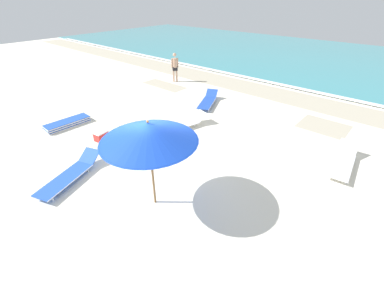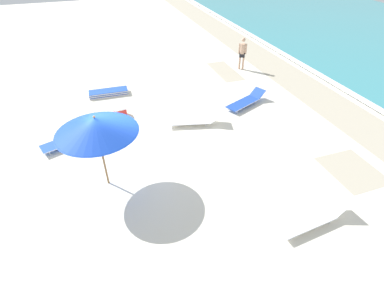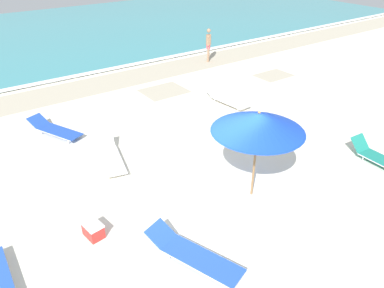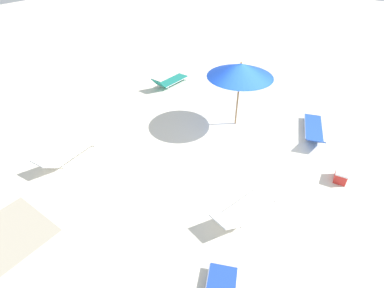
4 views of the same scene
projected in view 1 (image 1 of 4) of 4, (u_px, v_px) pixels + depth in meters
ground_plane at (157, 174)px, 8.24m from camera, size 60.00×60.00×0.16m
ocean_water at (338, 60)px, 21.45m from camera, size 60.00×19.29×0.07m
beach_umbrella at (149, 132)px, 5.91m from camera, size 2.34×2.34×2.47m
lounger_stack at (67, 123)px, 10.93m from camera, size 0.66×1.88×0.24m
sun_lounger_under_umbrella at (70, 174)px, 7.76m from camera, size 1.34×2.35×0.47m
sun_lounger_beside_umbrella at (183, 124)px, 10.72m from camera, size 1.12×2.28×0.48m
sun_lounger_near_water_right at (343, 161)px, 8.33m from camera, size 0.80×2.19×0.52m
sun_lounger_mid_beach_solo at (208, 101)px, 12.96m from camera, size 1.43×2.22×0.48m
beachgoer_shoreline_child at (175, 66)px, 15.89m from camera, size 0.31×0.40×1.76m
cooler_box at (101, 136)px, 9.86m from camera, size 0.42×0.54×0.37m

